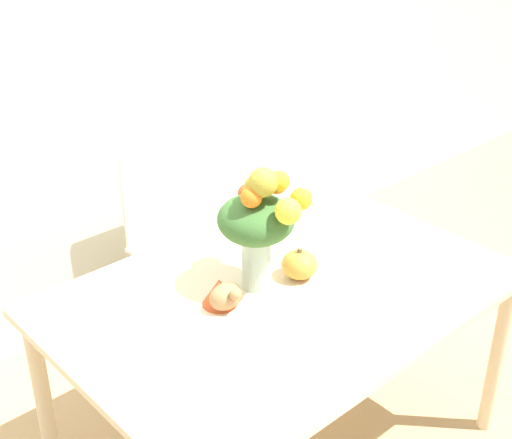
{
  "coord_description": "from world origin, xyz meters",
  "views": [
    {
      "loc": [
        -1.44,
        -1.48,
        2.11
      ],
      "look_at": [
        -0.05,
        0.08,
        1.01
      ],
      "focal_mm": 50.0,
      "sensor_mm": 36.0,
      "label": 1
    }
  ],
  "objects_px": {
    "flower_vase": "(259,220)",
    "pumpkin": "(299,264)",
    "turkey_figurine": "(222,294)",
    "dining_chair_near_window": "(178,240)"
  },
  "relations": [
    {
      "from": "turkey_figurine",
      "to": "dining_chair_near_window",
      "type": "relative_size",
      "value": 0.18
    },
    {
      "from": "pumpkin",
      "to": "turkey_figurine",
      "type": "bearing_deg",
      "value": 172.21
    },
    {
      "from": "flower_vase",
      "to": "turkey_figurine",
      "type": "xyz_separation_m",
      "value": [
        -0.18,
        -0.01,
        -0.21
      ]
    },
    {
      "from": "flower_vase",
      "to": "pumpkin",
      "type": "distance_m",
      "value": 0.25
    },
    {
      "from": "turkey_figurine",
      "to": "dining_chair_near_window",
      "type": "distance_m",
      "value": 1.03
    },
    {
      "from": "pumpkin",
      "to": "dining_chair_near_window",
      "type": "distance_m",
      "value": 0.98
    },
    {
      "from": "turkey_figurine",
      "to": "dining_chair_near_window",
      "type": "height_order",
      "value": "dining_chair_near_window"
    },
    {
      "from": "flower_vase",
      "to": "dining_chair_near_window",
      "type": "relative_size",
      "value": 0.51
    },
    {
      "from": "flower_vase",
      "to": "turkey_figurine",
      "type": "bearing_deg",
      "value": -175.52
    },
    {
      "from": "flower_vase",
      "to": "dining_chair_near_window",
      "type": "xyz_separation_m",
      "value": [
        0.26,
        0.85,
        -0.53
      ]
    }
  ]
}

